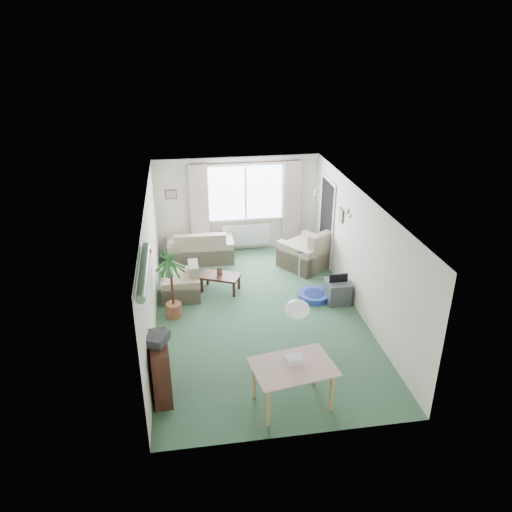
{
  "coord_description": "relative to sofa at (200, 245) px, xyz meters",
  "views": [
    {
      "loc": [
        -1.36,
        -8.37,
        5.24
      ],
      "look_at": [
        0.0,
        0.3,
        1.15
      ],
      "focal_mm": 35.0,
      "sensor_mm": 36.0,
      "label": 1
    }
  ],
  "objects": [
    {
      "name": "doorway",
      "position": [
        2.96,
        -0.55,
        0.61
      ],
      "size": [
        0.03,
        0.95,
        2.0
      ],
      "primitive_type": "cube",
      "color": "black"
    },
    {
      "name": "sofa",
      "position": [
        0.0,
        0.0,
        0.0
      ],
      "size": [
        1.59,
        0.87,
        0.79
      ],
      "primitive_type": "cube",
      "rotation": [
        0.0,
        0.0,
        3.11
      ],
      "color": "#BAA88D",
      "rests_on": "ground"
    },
    {
      "name": "bauble_cluster_b",
      "position": [
        2.58,
        -3.05,
        1.83
      ],
      "size": [
        0.2,
        0.2,
        0.2
      ],
      "primitive_type": "sphere",
      "color": "silver"
    },
    {
      "name": "window",
      "position": [
        1.18,
        0.48,
        1.11
      ],
      "size": [
        1.8,
        0.03,
        1.3
      ],
      "primitive_type": "cube",
      "color": "white"
    },
    {
      "name": "tinsel_garland",
      "position": [
        -0.94,
        -5.05,
        1.89
      ],
      "size": [
        1.6,
        1.6,
        0.12
      ],
      "primitive_type": "cylinder",
      "color": "#196626"
    },
    {
      "name": "pet_bed",
      "position": [
        2.24,
        -2.3,
        -0.33
      ],
      "size": [
        0.81,
        0.81,
        0.13
      ],
      "primitive_type": "cylinder",
      "rotation": [
        0.0,
        0.0,
        -0.29
      ],
      "color": "navy",
      "rests_on": "ground"
    },
    {
      "name": "photo_frame",
      "position": [
        0.32,
        -1.6,
        0.06
      ],
      "size": [
        0.12,
        0.02,
        0.16
      ],
      "primitive_type": "cube",
      "rotation": [
        0.0,
        0.0,
        0.02
      ],
      "color": "brown",
      "rests_on": "coffee_table"
    },
    {
      "name": "bookshelf",
      "position": [
        -0.86,
        -4.83,
        0.09
      ],
      "size": [
        0.32,
        0.81,
        0.97
      ],
      "primitive_type": "cube",
      "rotation": [
        0.0,
        0.0,
        0.07
      ],
      "color": "black",
      "rests_on": "ground"
    },
    {
      "name": "wall_picture_right",
      "position": [
        2.96,
        -1.55,
        1.16
      ],
      "size": [
        0.03,
        0.24,
        0.3
      ],
      "primitive_type": "cube",
      "color": "brown"
    },
    {
      "name": "armchair_corner",
      "position": [
        2.45,
        -0.74,
        0.07
      ],
      "size": [
        1.42,
        1.4,
        0.93
      ],
      "primitive_type": "cube",
      "rotation": [
        0.0,
        0.0,
        3.74
      ],
      "color": "beige",
      "rests_on": "ground"
    },
    {
      "name": "houseplant",
      "position": [
        -0.67,
        -2.54,
        0.37
      ],
      "size": [
        0.81,
        0.81,
        1.53
      ],
      "primitive_type": "cylinder",
      "rotation": [
        0.0,
        0.0,
        -0.28
      ],
      "color": "#216029",
      "rests_on": "ground"
    },
    {
      "name": "coffee_table",
      "position": [
        0.33,
        -1.63,
        -0.21
      ],
      "size": [
        0.94,
        0.75,
        0.37
      ],
      "primitive_type": "cube",
      "rotation": [
        0.0,
        0.0,
        -0.42
      ],
      "color": "black",
      "rests_on": "ground"
    },
    {
      "name": "gift_box",
      "position": [
        1.1,
        -5.27,
        0.35
      ],
      "size": [
        0.26,
        0.2,
        0.12
      ],
      "primitive_type": "cube",
      "rotation": [
        0.0,
        0.0,
        0.07
      ],
      "color": "white",
      "rests_on": "dining_table"
    },
    {
      "name": "tv_cube",
      "position": [
        2.68,
        -2.47,
        -0.16
      ],
      "size": [
        0.46,
        0.51,
        0.46
      ],
      "primitive_type": "cube",
      "rotation": [
        0.0,
        0.0,
        0.01
      ],
      "color": "#393A3E",
      "rests_on": "ground"
    },
    {
      "name": "wall_picture_back",
      "position": [
        -0.62,
        0.48,
        1.16
      ],
      "size": [
        0.28,
        0.03,
        0.22
      ],
      "primitive_type": "cube",
      "color": "brown"
    },
    {
      "name": "dining_table",
      "position": [
        1.07,
        -5.35,
        -0.05
      ],
      "size": [
        1.2,
        0.89,
        0.68
      ],
      "primitive_type": "cube",
      "rotation": [
        0.0,
        0.0,
        0.16
      ],
      "color": "tan",
      "rests_on": "ground"
    },
    {
      "name": "armchair_left",
      "position": [
        -0.52,
        -1.75,
        -0.02
      ],
      "size": [
        0.79,
        0.83,
        0.74
      ],
      "primitive_type": "cube",
      "rotation": [
        0.0,
        0.0,
        -1.56
      ],
      "color": "beige",
      "rests_on": "ground"
    },
    {
      "name": "ground",
      "position": [
        0.98,
        -2.75,
        -0.39
      ],
      "size": [
        6.5,
        6.5,
        0.0
      ],
      "primitive_type": "plane",
      "color": "#33553B"
    },
    {
      "name": "curtain_rod",
      "position": [
        1.18,
        0.4,
        1.88
      ],
      "size": [
        2.6,
        0.03,
        0.03
      ],
      "primitive_type": "cube",
      "color": "black"
    },
    {
      "name": "pendant_lamp",
      "position": [
        1.18,
        -5.05,
        1.09
      ],
      "size": [
        0.36,
        0.36,
        0.36
      ],
      "primitive_type": "sphere",
      "color": "white"
    },
    {
      "name": "curtain_right",
      "position": [
        2.33,
        0.38,
        0.88
      ],
      "size": [
        0.45,
        0.08,
        2.0
      ],
      "primitive_type": "cube",
      "color": "beige"
    },
    {
      "name": "hifi_box",
      "position": [
        -0.88,
        -4.85,
        0.65
      ],
      "size": [
        0.4,
        0.43,
        0.14
      ],
      "primitive_type": "cube",
      "rotation": [
        0.0,
        0.0,
        -0.42
      ],
      "color": "#313135",
      "rests_on": "bookshelf"
    },
    {
      "name": "radiator",
      "position": [
        1.18,
        0.44,
        0.01
      ],
      "size": [
        1.2,
        0.1,
        0.55
      ],
      "primitive_type": "cube",
      "color": "white"
    },
    {
      "name": "curtain_left",
      "position": [
        0.03,
        0.38,
        0.88
      ],
      "size": [
        0.45,
        0.08,
        2.0
      ],
      "primitive_type": "cube",
      "color": "beige"
    },
    {
      "name": "bauble_cluster_a",
      "position": [
        2.28,
        -1.85,
        1.83
      ],
      "size": [
        0.2,
        0.2,
        0.2
      ],
      "primitive_type": "sphere",
      "color": "silver"
    }
  ]
}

